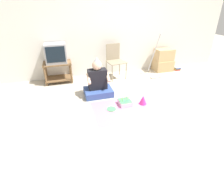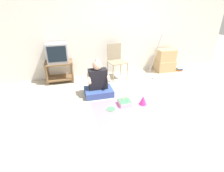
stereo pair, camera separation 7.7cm
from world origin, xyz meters
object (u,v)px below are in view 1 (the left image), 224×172
at_px(birthday_cake, 125,102).
at_px(party_hat_blue, 143,100).
at_px(cardboard_box_stack, 163,60).
at_px(book_pile, 177,69).
at_px(dust_mop, 155,64).
at_px(folding_chair, 115,59).
at_px(tv, 56,53).
at_px(person_seated, 98,83).
at_px(paper_plate, 111,109).

bearing_deg(birthday_cake, party_hat_blue, -12.30).
bearing_deg(cardboard_box_stack, book_pile, -15.28).
bearing_deg(dust_mop, birthday_cake, -137.20).
xyz_separation_m(folding_chair, birthday_cake, (-0.22, -1.43, -0.47)).
bearing_deg(party_hat_blue, cardboard_box_stack, 49.00).
height_order(tv, person_seated, tv).
height_order(book_pile, person_seated, person_seated).
relative_size(book_pile, paper_plate, 1.10).
relative_size(tv, paper_plate, 2.70).
height_order(cardboard_box_stack, paper_plate, cardboard_box_stack).
relative_size(party_hat_blue, paper_plate, 0.99).
height_order(dust_mop, paper_plate, dust_mop).
distance_m(folding_chair, birthday_cake, 1.52).
xyz_separation_m(folding_chair, party_hat_blue, (0.13, -1.51, -0.42)).
relative_size(folding_chair, paper_plate, 4.92).
distance_m(tv, cardboard_box_stack, 3.02).
distance_m(tv, party_hat_blue, 2.36).
relative_size(tv, cardboard_box_stack, 0.76).
relative_size(person_seated, paper_plate, 4.70).
xyz_separation_m(tv, person_seated, (0.81, -0.97, -0.48)).
relative_size(folding_chair, person_seated, 1.05).
distance_m(book_pile, party_hat_blue, 2.37).
bearing_deg(dust_mop, person_seated, -160.50).
height_order(person_seated, party_hat_blue, person_seated).
distance_m(book_pile, paper_plate, 2.92).
bearing_deg(person_seated, book_pile, 17.70).
distance_m(book_pile, birthday_cake, 2.61).
distance_m(cardboard_box_stack, person_seated, 2.38).
xyz_separation_m(cardboard_box_stack, dust_mop, (-0.49, -0.36, 0.04)).
bearing_deg(party_hat_blue, birthday_cake, 167.70).
height_order(cardboard_box_stack, birthday_cake, cardboard_box_stack).
bearing_deg(cardboard_box_stack, dust_mop, -143.61).
bearing_deg(book_pile, birthday_cake, -147.26).
xyz_separation_m(cardboard_box_stack, book_pile, (0.44, -0.12, -0.26)).
relative_size(birthday_cake, party_hat_blue, 1.34).
bearing_deg(cardboard_box_stack, party_hat_blue, -131.00).
relative_size(birthday_cake, paper_plate, 1.32).
height_order(tv, cardboard_box_stack, tv).
distance_m(birthday_cake, paper_plate, 0.32).
bearing_deg(birthday_cake, book_pile, 32.74).
xyz_separation_m(dust_mop, book_pile, (0.93, 0.24, -0.30)).
bearing_deg(cardboard_box_stack, folding_chair, -176.15).
distance_m(birthday_cake, party_hat_blue, 0.37).
bearing_deg(birthday_cake, paper_plate, -163.29).
distance_m(tv, book_pile, 3.50).
distance_m(book_pile, person_seated, 2.76).
distance_m(dust_mop, book_pile, 1.00).
relative_size(cardboard_box_stack, paper_plate, 3.55).
xyz_separation_m(folding_chair, person_seated, (-0.64, -0.85, -0.25)).
height_order(cardboard_box_stack, party_hat_blue, cardboard_box_stack).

